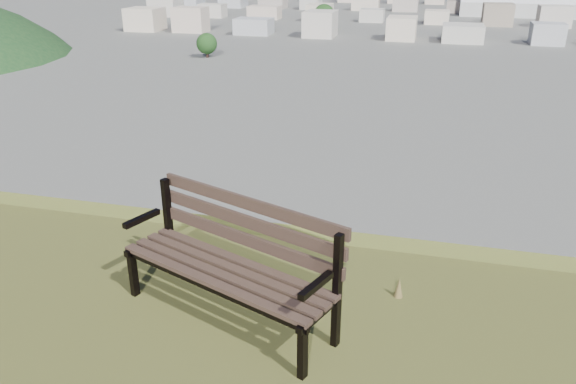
# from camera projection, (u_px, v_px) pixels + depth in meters

# --- Properties ---
(park_bench) EXTENTS (1.93, 1.23, 0.97)m
(park_bench) POSITION_uv_depth(u_px,v_px,m) (233.00, 255.00, 4.46)
(park_bench) COLOR #443227
(park_bench) RESTS_ON hilltop_mesa
(arena) EXTENTS (57.67, 25.42, 24.13)m
(arena) POSITION_uv_depth(u_px,v_px,m) (524.00, 3.00, 261.21)
(arena) COLOR #B6B6B2
(arena) RESTS_ON ground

